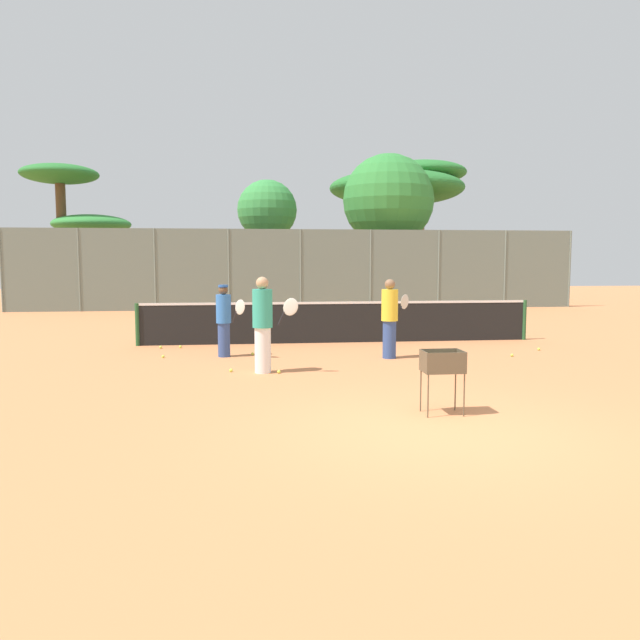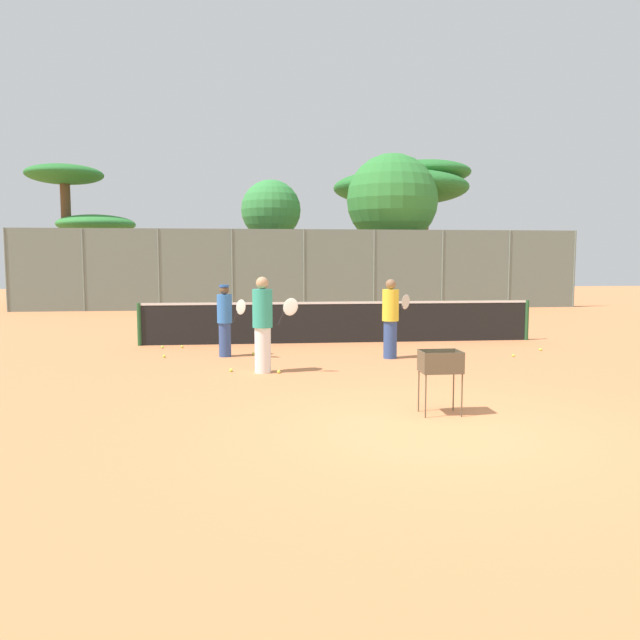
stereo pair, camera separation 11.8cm
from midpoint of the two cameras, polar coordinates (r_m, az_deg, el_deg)
The scene contains 22 objects.
ground_plane at distance 8.15m, azimuth 10.65°, elevation -9.90°, with size 80.00×80.00×0.00m, color #D37F4C.
tennis_net at distance 16.16m, azimuth 2.01°, elevation -0.12°, with size 10.25×0.10×1.07m.
back_fence at distance 26.90m, azimuth -1.33°, elevation 4.64°, with size 24.59×0.08×3.44m.
tree_0 at distance 33.99m, azimuth 9.69°, elevation 12.86°, with size 4.73×4.73×7.27m.
tree_1 at distance 32.06m, azimuth -22.21°, elevation 11.67°, with size 3.52×3.52×6.54m.
tree_2 at distance 30.20m, azimuth 6.72°, elevation 10.83°, with size 4.31×4.31×7.11m.
tree_3 at distance 32.83m, azimuth 7.49°, elevation 11.84°, with size 6.88×6.88×6.64m.
tree_4 at distance 31.60m, azimuth -19.68°, elevation 8.07°, with size 3.62×3.62×4.25m.
tree_5 at distance 30.46m, azimuth -4.39°, elevation 9.87°, with size 2.86×2.86×5.95m.
player_white_outfit at distance 13.96m, azimuth -8.44°, elevation 0.05°, with size 0.68×0.68×1.60m.
player_red_cap at distance 11.88m, azimuth -4.95°, elevation -0.34°, with size 0.90×0.47×1.83m.
player_yellow_shirt at distance 13.66m, azimuth 6.72°, elevation 0.21°, with size 0.77×0.66×1.73m.
ball_cart at distance 8.86m, azimuth 11.26°, elevation -4.24°, with size 0.56×0.41×0.90m.
tennis_ball_0 at distance 15.66m, azimuth -14.00°, elevation -2.40°, with size 0.07×0.07×0.07m, color #D1E54C.
tennis_ball_1 at distance 15.70m, azimuth 19.73°, elevation -2.54°, with size 0.07×0.07×0.07m, color #D1E54C.
tennis_ball_2 at distance 14.18m, azimuth -5.86°, elevation -3.08°, with size 0.07×0.07×0.07m, color #D1E54C.
tennis_ball_3 at distance 11.90m, azimuth -3.50°, elevation -4.74°, with size 0.07×0.07×0.07m, color #D1E54C.
tennis_ball_4 at distance 14.52m, azimuth 17.49°, elevation -3.11°, with size 0.07×0.07×0.07m, color #D1E54C.
tennis_ball_5 at distance 12.16m, azimuth -7.85°, elevation -4.56°, with size 0.07×0.07×0.07m, color #D1E54C.
tennis_ball_6 at distance 15.62m, azimuth -12.29°, elevation -2.38°, with size 0.07×0.07×0.07m, color #D1E54C.
tennis_ball_7 at distance 14.16m, azimuth -13.82°, elevation -3.23°, with size 0.07×0.07×0.07m, color #D1E54C.
parked_car at distance 29.39m, azimuth -6.58°, elevation 2.62°, with size 4.20×1.70×1.60m.
Camera 2 is at (-2.26, -7.52, 2.16)m, focal length 35.00 mm.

